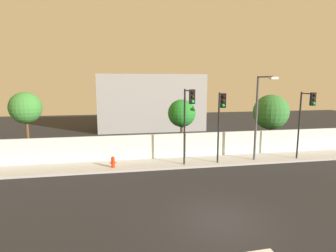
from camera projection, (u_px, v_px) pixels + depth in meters
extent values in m
plane|color=#242427|center=(222.00, 221.00, 11.41)|extent=(80.00, 80.00, 0.00)
cube|color=#B4B4B4|center=(179.00, 163.00, 19.37)|extent=(36.00, 2.40, 0.15)
cube|color=silver|center=(175.00, 145.00, 20.47)|extent=(36.00, 0.18, 1.80)
cylinder|color=black|center=(218.00, 128.00, 18.80)|extent=(0.12, 0.12, 4.92)
cylinder|color=black|center=(221.00, 94.00, 17.64)|extent=(0.42, 1.57, 0.08)
cube|color=black|center=(223.00, 101.00, 16.91)|extent=(0.38, 0.27, 0.90)
sphere|color=black|center=(224.00, 96.00, 16.75)|extent=(0.18, 0.18, 0.18)
sphere|color=#33260A|center=(223.00, 101.00, 16.80)|extent=(0.18, 0.18, 0.18)
sphere|color=#19F24C|center=(223.00, 105.00, 16.84)|extent=(0.18, 0.18, 0.18)
cylinder|color=black|center=(299.00, 126.00, 19.90)|extent=(0.12, 0.12, 4.92)
cylinder|color=black|center=(307.00, 94.00, 18.97)|extent=(0.13, 1.15, 0.08)
cube|color=black|center=(313.00, 99.00, 18.48)|extent=(0.35, 0.22, 0.90)
sphere|color=black|center=(314.00, 95.00, 18.32)|extent=(0.18, 0.18, 0.18)
sphere|color=#33260A|center=(314.00, 99.00, 18.36)|extent=(0.18, 0.18, 0.18)
sphere|color=#19F24C|center=(314.00, 103.00, 18.41)|extent=(0.18, 0.18, 0.18)
cylinder|color=black|center=(184.00, 127.00, 18.35)|extent=(0.12, 0.12, 5.17)
cylinder|color=black|center=(188.00, 91.00, 17.33)|extent=(0.22, 1.33, 0.08)
cube|color=black|center=(192.00, 97.00, 16.75)|extent=(0.36, 0.23, 0.90)
sphere|color=black|center=(193.00, 92.00, 16.59)|extent=(0.18, 0.18, 0.18)
sphere|color=#33260A|center=(193.00, 97.00, 16.64)|extent=(0.18, 0.18, 0.18)
sphere|color=#19F24C|center=(193.00, 102.00, 16.68)|extent=(0.18, 0.18, 0.18)
cylinder|color=#4C4C51|center=(256.00, 119.00, 19.42)|extent=(0.16, 0.16, 6.02)
cylinder|color=#4C4C51|center=(266.00, 77.00, 18.26)|extent=(0.39, 1.48, 0.10)
cube|color=beige|center=(274.00, 78.00, 17.59)|extent=(0.64, 0.35, 0.16)
cylinder|color=red|center=(113.00, 163.00, 18.01)|extent=(0.24, 0.24, 0.59)
sphere|color=red|center=(113.00, 158.00, 17.96)|extent=(0.26, 0.26, 0.26)
cylinder|color=red|center=(110.00, 163.00, 17.98)|extent=(0.10, 0.09, 0.09)
cylinder|color=red|center=(116.00, 163.00, 18.04)|extent=(0.10, 0.09, 0.09)
cylinder|color=brown|center=(28.00, 139.00, 20.01)|extent=(0.22, 0.22, 3.30)
sphere|color=#3A8636|center=(25.00, 108.00, 19.65)|extent=(2.27, 2.27, 2.27)
cylinder|color=brown|center=(182.00, 137.00, 22.12)|extent=(0.22, 0.22, 2.68)
sphere|color=#247E29|center=(182.00, 113.00, 21.81)|extent=(2.23, 2.23, 2.23)
cylinder|color=brown|center=(269.00, 135.00, 23.53)|extent=(0.21, 0.21, 2.41)
sphere|color=#337633|center=(271.00, 112.00, 23.20)|extent=(2.99, 2.99, 2.99)
cube|color=#9C9C9C|center=(151.00, 102.00, 33.66)|extent=(12.57, 6.00, 6.68)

